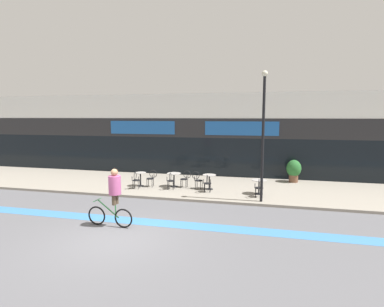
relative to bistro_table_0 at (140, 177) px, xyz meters
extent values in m
plane|color=#5B5B60|center=(1.85, -6.39, -0.64)|extent=(120.00, 120.00, 0.00)
cube|color=gray|center=(1.85, 0.86, -0.58)|extent=(40.00, 5.50, 0.12)
cube|color=silver|center=(1.85, 5.61, 1.99)|extent=(40.00, 4.00, 5.26)
cube|color=black|center=(1.85, 3.64, 0.68)|extent=(38.80, 0.10, 2.40)
cube|color=#232326|center=(1.85, 3.66, 2.48)|extent=(39.20, 0.14, 1.20)
cube|color=#1E56A3|center=(-1.35, 3.59, 2.48)|extent=(4.41, 0.08, 0.84)
cube|color=#1E56A3|center=(5.05, 3.59, 2.48)|extent=(4.41, 0.08, 0.84)
cube|color=#3D7AB7|center=(1.85, -4.77, -0.64)|extent=(36.00, 0.70, 0.01)
cylinder|color=black|center=(0.00, 0.00, -0.51)|extent=(0.33, 0.33, 0.02)
cylinder|color=black|center=(0.00, 0.00, -0.16)|extent=(0.07, 0.07, 0.72)
cylinder|color=#ADA8A3|center=(0.00, 0.00, 0.21)|extent=(0.61, 0.61, 0.02)
cylinder|color=black|center=(1.79, 0.28, -0.51)|extent=(0.41, 0.41, 0.02)
cylinder|color=black|center=(1.79, 0.28, -0.17)|extent=(0.07, 0.07, 0.71)
cylinder|color=#ADA8A3|center=(1.79, 0.28, 0.20)|extent=(0.74, 0.74, 0.02)
cylinder|color=black|center=(3.72, 0.13, -0.51)|extent=(0.38, 0.38, 0.02)
cylinder|color=black|center=(3.72, 0.13, -0.15)|extent=(0.07, 0.07, 0.74)
cylinder|color=#ADA8A3|center=(3.72, 0.13, 0.23)|extent=(0.68, 0.68, 0.02)
cylinder|color=black|center=(6.21, -0.25, -0.51)|extent=(0.39, 0.39, 0.02)
cylinder|color=black|center=(6.21, -0.25, -0.18)|extent=(0.07, 0.07, 0.68)
cylinder|color=#ADA8A3|center=(6.21, -0.25, 0.17)|extent=(0.72, 0.72, 0.02)
cylinder|color=black|center=(0.00, -0.55, -0.09)|extent=(0.44, 0.44, 0.03)
cylinder|color=black|center=(-0.16, -0.43, -0.31)|extent=(0.03, 0.03, 0.42)
cylinder|color=black|center=(0.12, -0.39, -0.31)|extent=(0.03, 0.03, 0.42)
cylinder|color=black|center=(-0.12, -0.71, -0.31)|extent=(0.03, 0.03, 0.42)
cylinder|color=black|center=(0.16, -0.67, -0.31)|extent=(0.03, 0.03, 0.42)
torus|color=black|center=(0.02, -0.72, 0.18)|extent=(0.08, 0.41, 0.41)
cylinder|color=black|center=(-0.15, -0.74, 0.04)|extent=(0.03, 0.03, 0.23)
cylinder|color=black|center=(0.19, -0.70, 0.04)|extent=(0.03, 0.03, 0.23)
cylinder|color=black|center=(0.55, 0.00, -0.09)|extent=(0.44, 0.44, 0.03)
cylinder|color=black|center=(0.42, -0.15, -0.31)|extent=(0.03, 0.03, 0.42)
cylinder|color=black|center=(0.40, 0.13, -0.31)|extent=(0.03, 0.03, 0.42)
cylinder|color=black|center=(0.70, -0.13, -0.31)|extent=(0.03, 0.03, 0.42)
cylinder|color=black|center=(0.68, 0.15, -0.31)|extent=(0.03, 0.03, 0.42)
torus|color=black|center=(0.72, 0.02, 0.18)|extent=(0.41, 0.07, 0.41)
cylinder|color=black|center=(0.74, -0.15, 0.04)|extent=(0.03, 0.03, 0.23)
cylinder|color=black|center=(0.70, 0.19, 0.04)|extent=(0.03, 0.03, 0.23)
cylinder|color=black|center=(1.79, -0.27, -0.09)|extent=(0.43, 0.43, 0.03)
cylinder|color=black|center=(1.64, -0.14, -0.31)|extent=(0.03, 0.03, 0.42)
cylinder|color=black|center=(1.92, -0.12, -0.31)|extent=(0.03, 0.03, 0.42)
cylinder|color=black|center=(1.66, -0.42, -0.31)|extent=(0.03, 0.03, 0.42)
cylinder|color=black|center=(1.94, -0.40, -0.31)|extent=(0.03, 0.03, 0.42)
torus|color=black|center=(1.81, -0.44, 0.18)|extent=(0.06, 0.41, 0.41)
cylinder|color=black|center=(1.64, -0.46, 0.04)|extent=(0.03, 0.03, 0.23)
cylinder|color=black|center=(1.98, -0.43, 0.04)|extent=(0.03, 0.03, 0.23)
cylinder|color=black|center=(2.34, 0.28, -0.09)|extent=(0.40, 0.40, 0.03)
cylinder|color=black|center=(2.20, 0.14, -0.31)|extent=(0.03, 0.03, 0.42)
cylinder|color=black|center=(2.20, 0.42, -0.31)|extent=(0.03, 0.03, 0.42)
cylinder|color=black|center=(2.48, 0.14, -0.31)|extent=(0.03, 0.03, 0.42)
cylinder|color=black|center=(2.48, 0.42, -0.31)|extent=(0.03, 0.03, 0.42)
torus|color=black|center=(2.51, 0.28, 0.18)|extent=(0.41, 0.03, 0.41)
cylinder|color=black|center=(2.51, 0.11, 0.04)|extent=(0.03, 0.03, 0.23)
cylinder|color=black|center=(2.51, 0.45, 0.04)|extent=(0.03, 0.03, 0.23)
cylinder|color=black|center=(3.72, -0.42, -0.09)|extent=(0.44, 0.44, 0.03)
cylinder|color=black|center=(3.57, -0.29, -0.31)|extent=(0.03, 0.03, 0.42)
cylinder|color=black|center=(3.85, -0.27, -0.31)|extent=(0.03, 0.03, 0.42)
cylinder|color=black|center=(3.59, -0.57, -0.31)|extent=(0.03, 0.03, 0.42)
cylinder|color=black|center=(3.87, -0.55, -0.31)|extent=(0.03, 0.03, 0.42)
torus|color=black|center=(3.74, -0.59, 0.18)|extent=(0.07, 0.41, 0.41)
cylinder|color=black|center=(3.56, -0.60, 0.04)|extent=(0.03, 0.03, 0.23)
cylinder|color=black|center=(3.91, -0.57, 0.04)|extent=(0.03, 0.03, 0.23)
cylinder|color=black|center=(3.17, 0.13, -0.09)|extent=(0.45, 0.45, 0.03)
cylinder|color=black|center=(3.33, 0.25, -0.31)|extent=(0.03, 0.03, 0.42)
cylinder|color=black|center=(3.29, -0.03, -0.31)|extent=(0.03, 0.03, 0.42)
cylinder|color=black|center=(3.05, 0.29, -0.31)|extent=(0.03, 0.03, 0.42)
cylinder|color=black|center=(3.01, 0.01, -0.31)|extent=(0.03, 0.03, 0.42)
torus|color=black|center=(3.00, 0.15, 0.18)|extent=(0.41, 0.08, 0.41)
cylinder|color=black|center=(3.02, 0.32, 0.04)|extent=(0.03, 0.03, 0.23)
cylinder|color=black|center=(2.98, -0.02, 0.04)|extent=(0.03, 0.03, 0.23)
cylinder|color=black|center=(6.21, -0.80, -0.09)|extent=(0.41, 0.41, 0.03)
cylinder|color=black|center=(6.08, -0.66, -0.31)|extent=(0.03, 0.03, 0.42)
cylinder|color=black|center=(6.36, -0.67, -0.31)|extent=(0.03, 0.03, 0.42)
cylinder|color=black|center=(6.07, -0.94, -0.31)|extent=(0.03, 0.03, 0.42)
cylinder|color=black|center=(6.35, -0.95, -0.31)|extent=(0.03, 0.03, 0.42)
torus|color=black|center=(6.21, -0.97, 0.18)|extent=(0.04, 0.41, 0.41)
cylinder|color=black|center=(6.04, -0.97, 0.04)|extent=(0.03, 0.03, 0.23)
cylinder|color=black|center=(6.38, -0.98, 0.04)|extent=(0.03, 0.03, 0.23)
cylinder|color=brown|center=(8.10, 2.93, -0.30)|extent=(0.51, 0.51, 0.44)
ellipsoid|color=#28662D|center=(8.10, 2.93, 0.27)|extent=(0.81, 0.81, 0.97)
cylinder|color=black|center=(6.33, -1.49, 2.19)|extent=(0.12, 0.12, 5.43)
sphere|color=beige|center=(6.33, -1.49, 4.99)|extent=(0.26, 0.26, 0.26)
torus|color=black|center=(0.63, -5.45, -0.30)|extent=(0.68, 0.09, 0.68)
torus|color=black|center=(1.68, -5.50, -0.30)|extent=(0.68, 0.09, 0.68)
cylinder|color=#2D753D|center=(1.10, -5.47, -0.01)|extent=(0.82, 0.08, 0.62)
cylinder|color=#2D753D|center=(1.39, -5.49, -0.06)|extent=(0.04, 0.04, 0.48)
cylinder|color=#2D753D|center=(0.68, -5.45, 0.28)|extent=(0.05, 0.48, 0.03)
cylinder|color=#4C3D2D|center=(1.39, -5.57, 0.36)|extent=(0.15, 0.15, 0.36)
cylinder|color=#4C3D2D|center=(1.39, -5.40, 0.36)|extent=(0.15, 0.15, 0.36)
cylinder|color=#A84C7F|center=(1.39, -5.49, 0.86)|extent=(0.44, 0.44, 0.65)
sphere|color=#9E7051|center=(1.39, -5.49, 1.31)|extent=(0.24, 0.24, 0.24)
camera|label=1|loc=(6.29, -14.70, 3.22)|focal=28.00mm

